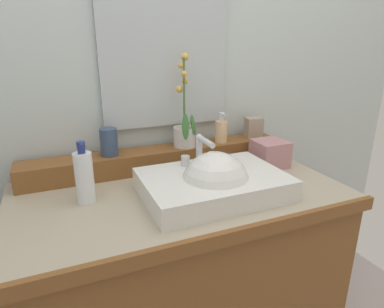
{
  "coord_description": "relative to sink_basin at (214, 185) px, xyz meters",
  "views": [
    {
      "loc": [
        -0.38,
        -1.0,
        1.34
      ],
      "look_at": [
        0.04,
        -0.02,
        0.98
      ],
      "focal_mm": 30.75,
      "sensor_mm": 36.0,
      "label": 1
    }
  ],
  "objects": [
    {
      "name": "sink_basin",
      "position": [
        0.0,
        0.0,
        0.0
      ],
      "size": [
        0.48,
        0.34,
        0.27
      ],
      "color": "white",
      "rests_on": "vanity_cabinet"
    },
    {
      "name": "soap_dispenser",
      "position": [
        0.19,
        0.31,
        0.1
      ],
      "size": [
        0.05,
        0.06,
        0.13
      ],
      "color": "#E3BA88",
      "rests_on": "back_ledge"
    },
    {
      "name": "vanity_cabinet",
      "position": [
        -0.09,
        0.08,
        -0.46
      ],
      "size": [
        1.15,
        0.63,
        0.85
      ],
      "color": "brown",
      "rests_on": "ground"
    },
    {
      "name": "lotion_bottle",
      "position": [
        -0.41,
        0.12,
        0.05
      ],
      "size": [
        0.06,
        0.06,
        0.21
      ],
      "color": "white",
      "rests_on": "vanity_cabinet"
    },
    {
      "name": "mirror",
      "position": [
        -0.03,
        0.39,
        0.43
      ],
      "size": [
        0.53,
        0.02,
        0.6
      ],
      "primitive_type": "cube",
      "color": "silver"
    },
    {
      "name": "wall_back",
      "position": [
        -0.09,
        0.5,
        0.39
      ],
      "size": [
        2.75,
        0.2,
        2.54
      ],
      "primitive_type": "cube",
      "color": "silver",
      "rests_on": "ground"
    },
    {
      "name": "trinket_box",
      "position": [
        0.37,
        0.33,
        0.09
      ],
      "size": [
        0.08,
        0.07,
        0.09
      ],
      "primitive_type": "cube",
      "rotation": [
        0.0,
        0.0,
        -0.17
      ],
      "color": "gray",
      "rests_on": "back_ledge"
    },
    {
      "name": "potted_plant",
      "position": [
        0.02,
        0.31,
        0.12
      ],
      "size": [
        0.09,
        0.12,
        0.38
      ],
      "color": "silver",
      "rests_on": "back_ledge"
    },
    {
      "name": "tissue_box",
      "position": [
        0.34,
        0.16,
        0.02
      ],
      "size": [
        0.13,
        0.13,
        0.11
      ],
      "primitive_type": "cube",
      "rotation": [
        0.0,
        0.0,
        -0.0
      ],
      "color": "#B37B81",
      "rests_on": "vanity_cabinet"
    },
    {
      "name": "back_ledge",
      "position": [
        -0.09,
        0.32,
        0.0
      ],
      "size": [
        1.08,
        0.13,
        0.08
      ],
      "primitive_type": "cube",
      "color": "brown",
      "rests_on": "vanity_cabinet"
    },
    {
      "name": "tumbler_cup",
      "position": [
        -0.29,
        0.32,
        0.1
      ],
      "size": [
        0.07,
        0.07,
        0.11
      ],
      "primitive_type": "cylinder",
      "color": "#364767",
      "rests_on": "back_ledge"
    }
  ]
}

